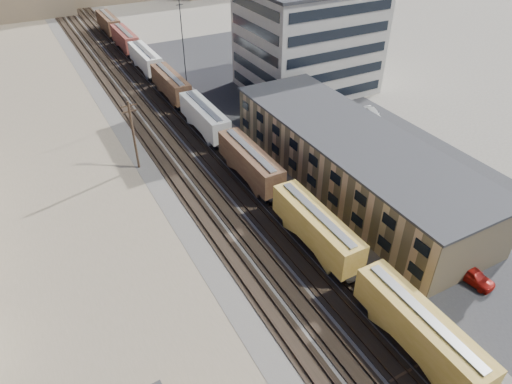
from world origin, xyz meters
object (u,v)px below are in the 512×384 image
parked_car_red (472,275)px  freight_train (186,99)px  parked_car_blue (300,106)px  utility_pole_north (133,134)px

parked_car_red → freight_train: bearing=93.8°
parked_car_red → parked_car_blue: bearing=72.4°
freight_train → parked_car_blue: (17.66, -7.88, -1.94)m
utility_pole_north → parked_car_blue: (29.95, 4.74, -4.44)m
parked_car_blue → parked_car_red: bearing=-118.0°
utility_pole_north → parked_car_red: (23.36, -37.28, -4.52)m
parked_car_red → utility_pole_north: bearing=113.4°
freight_train → utility_pole_north: (-12.30, -12.62, 2.50)m
freight_train → parked_car_red: bearing=-77.5°
utility_pole_north → parked_car_red: bearing=-57.9°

